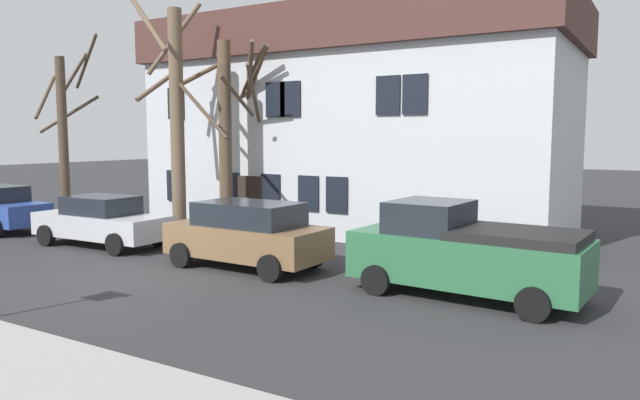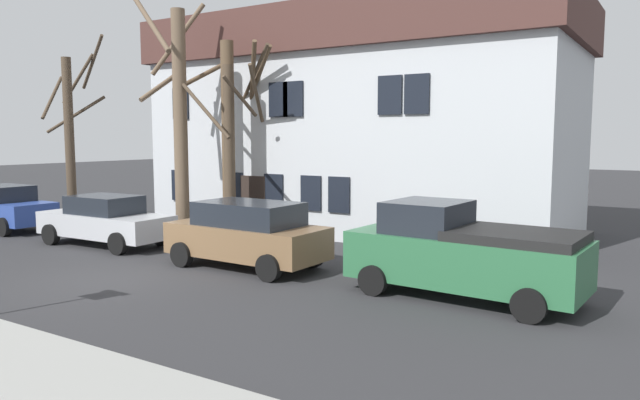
{
  "view_description": "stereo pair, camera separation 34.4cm",
  "coord_description": "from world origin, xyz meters",
  "px_view_note": "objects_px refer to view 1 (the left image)",
  "views": [
    {
      "loc": [
        11.73,
        -9.81,
        3.52
      ],
      "look_at": [
        3.5,
        4.01,
        1.79
      ],
      "focal_mm": 33.24,
      "sensor_mm": 36.0,
      "label": 1
    },
    {
      "loc": [
        12.03,
        -9.63,
        3.52
      ],
      "look_at": [
        3.5,
        4.01,
        1.79
      ],
      "focal_mm": 33.24,
      "sensor_mm": 36.0,
      "label": 2
    }
  ],
  "objects_px": {
    "tree_bare_near": "(64,133)",
    "tree_bare_end": "(228,143)",
    "car_silver_sedan": "(102,221)",
    "tree_bare_far": "(227,131)",
    "tree_bare_mid": "(175,117)",
    "car_brown_wagon": "(247,234)",
    "pickup_truck_green": "(465,252)",
    "building_main": "(357,122)"
  },
  "relations": [
    {
      "from": "pickup_truck_green",
      "to": "car_brown_wagon",
      "type": "bearing_deg",
      "value": -178.2
    },
    {
      "from": "tree_bare_end",
      "to": "pickup_truck_green",
      "type": "bearing_deg",
      "value": -18.52
    },
    {
      "from": "tree_bare_near",
      "to": "pickup_truck_green",
      "type": "bearing_deg",
      "value": -7.98
    },
    {
      "from": "pickup_truck_green",
      "to": "tree_bare_near",
      "type": "bearing_deg",
      "value": 172.02
    },
    {
      "from": "car_brown_wagon",
      "to": "pickup_truck_green",
      "type": "xyz_separation_m",
      "value": [
        5.88,
        0.18,
        0.07
      ]
    },
    {
      "from": "car_silver_sedan",
      "to": "pickup_truck_green",
      "type": "bearing_deg",
      "value": 0.32
    },
    {
      "from": "building_main",
      "to": "tree_bare_near",
      "type": "xyz_separation_m",
      "value": [
        -10.13,
        -5.57,
        -0.44
      ]
    },
    {
      "from": "building_main",
      "to": "pickup_truck_green",
      "type": "relative_size",
      "value": 3.11
    },
    {
      "from": "tree_bare_near",
      "to": "tree_bare_end",
      "type": "distance_m",
      "value": 7.74
    },
    {
      "from": "tree_bare_mid",
      "to": "pickup_truck_green",
      "type": "height_order",
      "value": "tree_bare_mid"
    },
    {
      "from": "tree_bare_mid",
      "to": "car_silver_sedan",
      "type": "xyz_separation_m",
      "value": [
        -1.15,
        -2.25,
        -3.36
      ]
    },
    {
      "from": "building_main",
      "to": "tree_bare_end",
      "type": "relative_size",
      "value": 2.42
    },
    {
      "from": "building_main",
      "to": "pickup_truck_green",
      "type": "distance_m",
      "value": 10.89
    },
    {
      "from": "tree_bare_mid",
      "to": "tree_bare_end",
      "type": "xyz_separation_m",
      "value": [
        1.51,
        0.9,
        -0.88
      ]
    },
    {
      "from": "tree_bare_far",
      "to": "tree_bare_end",
      "type": "xyz_separation_m",
      "value": [
        0.3,
        -0.33,
        -0.4
      ]
    },
    {
      "from": "tree_bare_near",
      "to": "car_silver_sedan",
      "type": "relative_size",
      "value": 1.57
    },
    {
      "from": "tree_bare_mid",
      "to": "building_main",
      "type": "bearing_deg",
      "value": 55.64
    },
    {
      "from": "building_main",
      "to": "tree_bare_far",
      "type": "relative_size",
      "value": 2.34
    },
    {
      "from": "tree_bare_near",
      "to": "tree_bare_end",
      "type": "xyz_separation_m",
      "value": [
        7.7,
        0.71,
        -0.35
      ]
    },
    {
      "from": "tree_bare_far",
      "to": "car_brown_wagon",
      "type": "xyz_separation_m",
      "value": [
        3.62,
        -3.6,
        -2.78
      ]
    },
    {
      "from": "tree_bare_mid",
      "to": "car_silver_sedan",
      "type": "height_order",
      "value": "tree_bare_mid"
    },
    {
      "from": "tree_bare_far",
      "to": "tree_bare_near",
      "type": "bearing_deg",
      "value": -172.0
    },
    {
      "from": "tree_bare_end",
      "to": "car_silver_sedan",
      "type": "relative_size",
      "value": 1.39
    },
    {
      "from": "tree_bare_far",
      "to": "tree_bare_end",
      "type": "relative_size",
      "value": 1.03
    },
    {
      "from": "tree_bare_mid",
      "to": "car_silver_sedan",
      "type": "distance_m",
      "value": 4.21
    },
    {
      "from": "building_main",
      "to": "car_silver_sedan",
      "type": "relative_size",
      "value": 3.35
    },
    {
      "from": "tree_bare_far",
      "to": "car_brown_wagon",
      "type": "distance_m",
      "value": 5.81
    },
    {
      "from": "tree_bare_near",
      "to": "car_brown_wagon",
      "type": "distance_m",
      "value": 11.64
    },
    {
      "from": "tree_bare_far",
      "to": "pickup_truck_green",
      "type": "bearing_deg",
      "value": -19.74
    },
    {
      "from": "building_main",
      "to": "tree_bare_far",
      "type": "bearing_deg",
      "value": -121.02
    },
    {
      "from": "tree_bare_end",
      "to": "car_brown_wagon",
      "type": "distance_m",
      "value": 5.23
    },
    {
      "from": "tree_bare_mid",
      "to": "tree_bare_near",
      "type": "bearing_deg",
      "value": 178.26
    },
    {
      "from": "tree_bare_near",
      "to": "car_silver_sedan",
      "type": "xyz_separation_m",
      "value": [
        5.04,
        -2.44,
        -2.83
      ]
    },
    {
      "from": "tree_bare_end",
      "to": "building_main",
      "type": "bearing_deg",
      "value": 63.44
    },
    {
      "from": "car_brown_wagon",
      "to": "tree_bare_end",
      "type": "bearing_deg",
      "value": 135.49
    },
    {
      "from": "building_main",
      "to": "tree_bare_mid",
      "type": "xyz_separation_m",
      "value": [
        -3.94,
        -5.76,
        0.09
      ]
    },
    {
      "from": "car_silver_sedan",
      "to": "car_brown_wagon",
      "type": "xyz_separation_m",
      "value": [
        5.98,
        -0.12,
        0.11
      ]
    },
    {
      "from": "tree_bare_near",
      "to": "car_brown_wagon",
      "type": "height_order",
      "value": "tree_bare_near"
    },
    {
      "from": "tree_bare_mid",
      "to": "car_brown_wagon",
      "type": "relative_size",
      "value": 1.83
    },
    {
      "from": "tree_bare_end",
      "to": "pickup_truck_green",
      "type": "relative_size",
      "value": 1.29
    },
    {
      "from": "tree_bare_near",
      "to": "tree_bare_end",
      "type": "relative_size",
      "value": 1.13
    },
    {
      "from": "tree_bare_end",
      "to": "tree_bare_far",
      "type": "bearing_deg",
      "value": 132.27
    }
  ]
}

